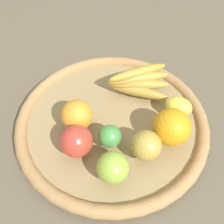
% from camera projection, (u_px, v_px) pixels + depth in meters
% --- Properties ---
extents(ground_plane, '(2.40, 2.40, 0.00)m').
position_uv_depth(ground_plane, '(112.00, 126.00, 0.65)').
color(ground_plane, brown).
rests_on(ground_plane, ground).
extents(basket, '(0.47, 0.47, 0.04)m').
position_uv_depth(basket, '(112.00, 122.00, 0.64)').
color(basket, '#967C52').
rests_on(basket, ground_plane).
extents(orange_1, '(0.11, 0.11, 0.08)m').
position_uv_depth(orange_1, '(172.00, 127.00, 0.56)').
color(orange_1, orange).
rests_on(orange_1, basket).
extents(apple_1, '(0.09, 0.09, 0.07)m').
position_uv_depth(apple_1, '(113.00, 168.00, 0.51)').
color(apple_1, '#91AF3B').
rests_on(apple_1, basket).
extents(orange_0, '(0.09, 0.09, 0.07)m').
position_uv_depth(orange_0, '(77.00, 115.00, 0.58)').
color(orange_0, orange).
rests_on(orange_0, basket).
extents(banana_bunch, '(0.12, 0.16, 0.06)m').
position_uv_depth(banana_bunch, '(138.00, 82.00, 0.66)').
color(banana_bunch, '#B18A36').
rests_on(banana_bunch, basket).
extents(apple_2, '(0.08, 0.08, 0.07)m').
position_uv_depth(apple_2, '(76.00, 141.00, 0.54)').
color(apple_2, '#C33A2D').
rests_on(apple_2, basket).
extents(lime_0, '(0.07, 0.07, 0.05)m').
position_uv_depth(lime_0, '(110.00, 136.00, 0.56)').
color(lime_0, '#448F42').
rests_on(lime_0, basket).
extents(apple_0, '(0.08, 0.08, 0.07)m').
position_uv_depth(apple_0, '(146.00, 146.00, 0.54)').
color(apple_0, '#B6933D').
rests_on(apple_0, basket).
extents(lemon_0, '(0.08, 0.08, 0.05)m').
position_uv_depth(lemon_0, '(179.00, 107.00, 0.62)').
color(lemon_0, yellow).
rests_on(lemon_0, basket).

